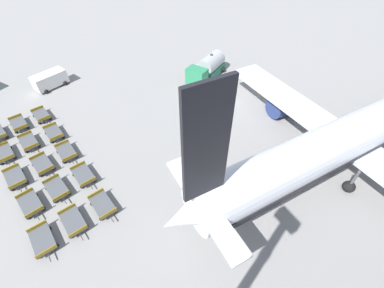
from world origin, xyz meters
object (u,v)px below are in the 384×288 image
object	(u,v)px
baggage_dolly_row_mid_b_col_b	(54,133)
baggage_dolly_row_mid_b_col_c	(66,152)
airplane	(357,134)
service_van	(50,80)
baggage_dolly_row_mid_b_col_d	(84,175)
baggage_dolly_row_near_col_b	(4,154)
baggage_dolly_row_mid_a_col_c	(43,165)
baggage_dolly_row_mid_a_col_b	(29,142)
baggage_dolly_row_mid_a_col_e	(73,222)
baggage_dolly_row_mid_b_col_e	(103,205)
baggage_dolly_row_mid_a_col_a	(19,124)
baggage_dolly_row_mid_a_col_d	(57,189)
baggage_dolly_row_near_col_e	(43,240)
baggage_dolly_row_mid_b_col_a	(41,115)
fuel_tanker_primary	(208,68)
baggage_dolly_row_near_col_c	(15,178)
baggage_dolly_row_near_col_d	(31,204)

from	to	relation	value
baggage_dolly_row_mid_b_col_b	baggage_dolly_row_mid_b_col_c	world-z (taller)	same
airplane	service_van	bearing A→B (deg)	-141.32
airplane	service_van	world-z (taller)	airplane
baggage_dolly_row_mid_b_col_d	baggage_dolly_row_near_col_b	bearing A→B (deg)	-137.46
baggage_dolly_row_mid_a_col_c	baggage_dolly_row_mid_b_col_b	bearing A→B (deg)	158.43
baggage_dolly_row_mid_a_col_b	baggage_dolly_row_mid_a_col_e	distance (m)	12.14
baggage_dolly_row_mid_a_col_c	baggage_dolly_row_mid_b_col_e	world-z (taller)	same
baggage_dolly_row_mid_a_col_a	baggage_dolly_row_mid_a_col_d	xyz separation A→B (m)	(11.82, 2.25, 0.00)
baggage_dolly_row_mid_a_col_c	baggage_dolly_row_mid_b_col_c	xyz separation A→B (m)	(-0.62, 2.36, 0.00)
service_van	baggage_dolly_row_near_col_b	distance (m)	13.48
baggage_dolly_row_near_col_e	baggage_dolly_row_mid_b_col_a	distance (m)	16.84
baggage_dolly_row_mid_b_col_c	baggage_dolly_row_mid_b_col_d	bearing A→B (deg)	11.56
fuel_tanker_primary	airplane	bearing A→B (deg)	8.22
baggage_dolly_row_mid_a_col_a	baggage_dolly_row_mid_b_col_a	size ratio (longest dim) A/B	1.00
airplane	baggage_dolly_row_mid_b_col_e	distance (m)	23.94
baggage_dolly_row_near_col_e	baggage_dolly_row_mid_b_col_b	bearing A→B (deg)	167.60
baggage_dolly_row_near_col_b	baggage_dolly_row_near_col_c	size ratio (longest dim) A/B	1.00
baggage_dolly_row_mid_b_col_b	baggage_dolly_row_mid_b_col_d	size ratio (longest dim) A/B	1.00
baggage_dolly_row_mid_a_col_a	baggage_dolly_row_near_col_b	bearing A→B (deg)	-20.35
baggage_dolly_row_near_col_c	baggage_dolly_row_mid_a_col_a	world-z (taller)	same
baggage_dolly_row_near_col_c	baggage_dolly_row_mid_a_col_c	bearing A→B (deg)	100.65
baggage_dolly_row_mid_b_col_c	baggage_dolly_row_mid_a_col_c	bearing A→B (deg)	-75.21
airplane	baggage_dolly_row_near_col_b	size ratio (longest dim) A/B	11.84
baggage_dolly_row_near_col_d	baggage_dolly_row_mid_a_col_c	world-z (taller)	same
service_van	baggage_dolly_row_near_col_e	size ratio (longest dim) A/B	1.40
baggage_dolly_row_near_col_b	baggage_dolly_row_near_col_d	distance (m)	8.04
baggage_dolly_row_near_col_c	airplane	bearing A→B (deg)	65.15
baggage_dolly_row_mid_b_col_e	baggage_dolly_row_mid_a_col_a	bearing A→B (deg)	-161.00
baggage_dolly_row_mid_a_col_c	baggage_dolly_row_mid_b_col_e	size ratio (longest dim) A/B	1.00
baggage_dolly_row_mid_a_col_a	baggage_dolly_row_mid_a_col_b	xyz separation A→B (m)	(3.91, 0.68, 0.00)
baggage_dolly_row_near_col_c	baggage_dolly_row_near_col_d	size ratio (longest dim) A/B	1.00
baggage_dolly_row_near_col_c	baggage_dolly_row_near_col_e	world-z (taller)	same
fuel_tanker_primary	baggage_dolly_row_near_col_c	size ratio (longest dim) A/B	2.26
fuel_tanker_primary	baggage_dolly_row_mid_a_col_d	xyz separation A→B (m)	(10.80, -22.92, -0.84)
baggage_dolly_row_near_col_b	service_van	bearing A→B (deg)	151.98
fuel_tanker_primary	baggage_dolly_row_mid_b_col_e	bearing A→B (deg)	-53.81
baggage_dolly_row_mid_a_col_d	baggage_dolly_row_near_col_b	bearing A→B (deg)	-151.90
baggage_dolly_row_near_col_e	baggage_dolly_row_mid_b_col_d	bearing A→B (deg)	139.17
baggage_dolly_row_near_col_d	baggage_dolly_row_mid_a_col_d	distance (m)	2.29
baggage_dolly_row_near_col_e	baggage_dolly_row_mid_a_col_c	world-z (taller)	same
airplane	baggage_dolly_row_mid_a_col_c	xyz separation A→B (m)	(-13.94, -26.67, -2.95)
baggage_dolly_row_mid_a_col_a	baggage_dolly_row_mid_a_col_b	bearing A→B (deg)	9.89
fuel_tanker_primary	baggage_dolly_row_mid_a_col_e	world-z (taller)	fuel_tanker_primary
baggage_dolly_row_near_col_c	baggage_dolly_row_mid_a_col_b	bearing A→B (deg)	160.90
baggage_dolly_row_near_col_b	fuel_tanker_primary	bearing A→B (deg)	97.38
baggage_dolly_row_near_col_e	baggage_dolly_row_mid_b_col_d	distance (m)	6.45
baggage_dolly_row_mid_a_col_d	baggage_dolly_row_mid_b_col_c	size ratio (longest dim) A/B	1.00
baggage_dolly_row_mid_a_col_c	baggage_dolly_row_mid_a_col_a	bearing A→B (deg)	-169.32
baggage_dolly_row_mid_a_col_d	baggage_dolly_row_mid_b_col_b	bearing A→B (deg)	172.97
baggage_dolly_row_mid_a_col_d	baggage_dolly_row_mid_b_col_d	size ratio (longest dim) A/B	1.00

